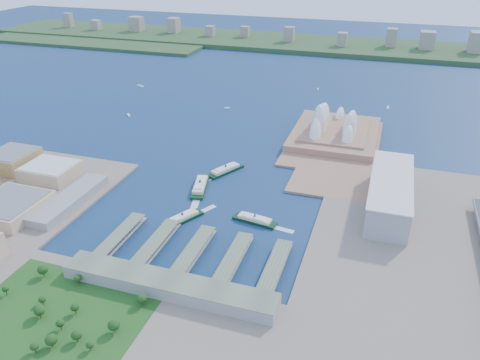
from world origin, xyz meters
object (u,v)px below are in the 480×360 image
(ferry_a, at_px, (200,184))
(ferry_d, at_px, (255,218))
(toaster_building, at_px, (390,193))
(ferry_c, at_px, (182,217))
(ferry_b, at_px, (226,169))
(opera_house, at_px, (336,119))

(ferry_a, bearing_deg, ferry_d, -45.21)
(ferry_d, bearing_deg, ferry_a, 66.78)
(toaster_building, distance_m, ferry_a, 230.67)
(ferry_a, distance_m, ferry_c, 77.94)
(ferry_b, bearing_deg, ferry_a, -77.98)
(toaster_building, bearing_deg, ferry_b, 171.59)
(opera_house, height_order, ferry_d, opera_house)
(opera_house, distance_m, ferry_d, 282.70)
(toaster_building, xyz_separation_m, ferry_b, (-214.00, 31.65, -15.17))
(ferry_b, bearing_deg, opera_house, 81.28)
(opera_house, xyz_separation_m, toaster_building, (90.00, -200.00, -11.50))
(ferry_c, bearing_deg, ferry_b, -64.12)
(ferry_d, bearing_deg, ferry_c, 114.61)
(toaster_building, bearing_deg, opera_house, 114.23)
(opera_house, height_order, toaster_building, opera_house)
(toaster_building, height_order, ferry_d, toaster_building)
(toaster_building, bearing_deg, ferry_a, -174.43)
(opera_house, relative_size, ferry_a, 2.94)
(ferry_b, bearing_deg, ferry_c, -64.41)
(ferry_a, xyz_separation_m, ferry_c, (10.39, -77.24, -0.86))
(toaster_building, height_order, ferry_b, toaster_building)
(toaster_building, relative_size, ferry_b, 2.75)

